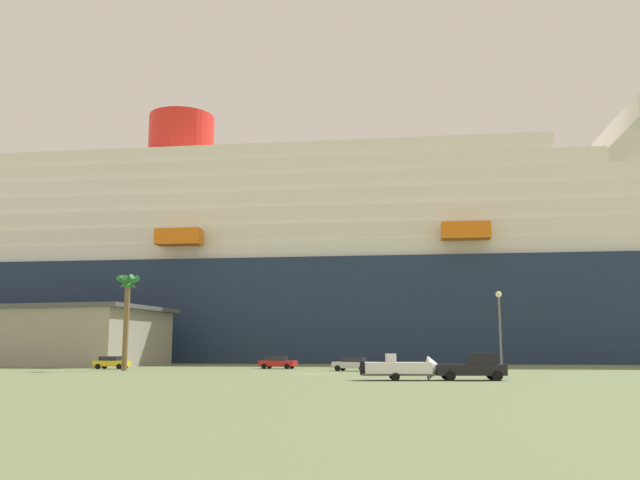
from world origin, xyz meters
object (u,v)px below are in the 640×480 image
object	(u,v)px
parked_car_yellow_taxi	(111,362)
parked_car_red_hatchback	(278,362)
street_lamp	(500,321)
pickup_truck	(473,367)
palm_tree	(127,296)
cruise_ship	(332,277)
parked_car_silver_sedan	(353,364)
small_boat_on_trailer	(407,368)

from	to	relation	value
parked_car_yellow_taxi	parked_car_red_hatchback	bearing A→B (deg)	10.99
parked_car_yellow_taxi	street_lamp	bearing A→B (deg)	-22.51
pickup_truck	street_lamp	size ratio (longest dim) A/B	0.76
pickup_truck	palm_tree	size ratio (longest dim) A/B	0.52
street_lamp	parked_car_red_hatchback	size ratio (longest dim) A/B	1.56
cruise_ship	parked_car_yellow_taxi	xyz separation A→B (m)	(-21.11, -50.70, -15.61)
cruise_ship	street_lamp	size ratio (longest dim) A/B	33.34
pickup_truck	parked_car_silver_sedan	size ratio (longest dim) A/B	1.24
small_boat_on_trailer	street_lamp	bearing A→B (deg)	36.64
palm_tree	parked_car_red_hatchback	size ratio (longest dim) A/B	2.29
cruise_ship	parked_car_silver_sedan	size ratio (longest dim) A/B	54.39
parked_car_silver_sedan	street_lamp	bearing A→B (deg)	-46.90
palm_tree	parked_car_yellow_taxi	bearing A→B (deg)	126.80
pickup_truck	palm_tree	bearing A→B (deg)	154.74
cruise_ship	street_lamp	xyz separation A→B (m)	(24.84, -69.74, -11.43)
pickup_truck	parked_car_red_hatchback	world-z (taller)	pickup_truck
pickup_truck	street_lamp	distance (m)	7.15
parked_car_yellow_taxi	parked_car_silver_sedan	bearing A→B (deg)	-5.58
palm_tree	street_lamp	world-z (taller)	palm_tree
parked_car_yellow_taxi	pickup_truck	bearing A→B (deg)	-29.38
pickup_truck	street_lamp	world-z (taller)	street_lamp
palm_tree	cruise_ship	bearing A→B (deg)	73.74
parked_car_silver_sedan	parked_car_red_hatchback	xyz separation A→B (m)	(-10.39, 7.02, 0.00)
parked_car_silver_sedan	parked_car_yellow_taxi	xyz separation A→B (m)	(-30.96, 3.02, -0.00)
street_lamp	cruise_ship	bearing A→B (deg)	109.60
small_boat_on_trailer	parked_car_yellow_taxi	bearing A→B (deg)	146.39
street_lamp	parked_car_yellow_taxi	distance (m)	49.91
cruise_ship	pickup_truck	bearing A→B (deg)	-73.62
pickup_truck	small_boat_on_trailer	bearing A→B (deg)	-171.26
street_lamp	parked_car_silver_sedan	world-z (taller)	street_lamp
street_lamp	parked_car_yellow_taxi	size ratio (longest dim) A/B	1.78
pickup_truck	parked_car_yellow_taxi	distance (m)	49.51
small_boat_on_trailer	parked_car_yellow_taxi	size ratio (longest dim) A/B	1.74
small_boat_on_trailer	parked_car_silver_sedan	size ratio (longest dim) A/B	1.59
small_boat_on_trailer	parked_car_yellow_taxi	world-z (taller)	small_boat_on_trailer
cruise_ship	street_lamp	distance (m)	74.91
parked_car_silver_sedan	palm_tree	bearing A→B (deg)	-173.40
parked_car_silver_sedan	parked_car_red_hatchback	world-z (taller)	same
palm_tree	parked_car_silver_sedan	bearing A→B (deg)	6.60
pickup_truck	street_lamp	bearing A→B (deg)	61.92
parked_car_silver_sedan	parked_car_yellow_taxi	bearing A→B (deg)	174.42
palm_tree	street_lamp	distance (m)	43.54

